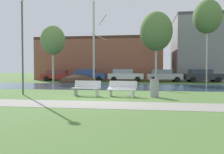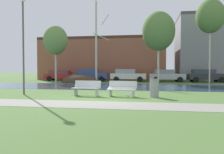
# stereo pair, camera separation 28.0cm
# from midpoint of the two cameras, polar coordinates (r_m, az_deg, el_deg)

# --- Properties ---
(ground_plane) EXTENTS (120.00, 120.00, 0.00)m
(ground_plane) POSITION_cam_midpoint_polar(r_m,az_deg,el_deg) (22.14, 3.01, -2.03)
(ground_plane) COLOR #517538
(paved_path_strip) EXTENTS (60.00, 2.10, 0.01)m
(paved_path_strip) POSITION_cam_midpoint_polar(r_m,az_deg,el_deg) (10.31, -4.73, -6.65)
(paved_path_strip) COLOR gray
(paved_path_strip) RESTS_ON ground
(river_band) EXTENTS (80.00, 7.31, 0.01)m
(river_band) POSITION_cam_midpoint_polar(r_m,az_deg,el_deg) (20.51, 2.49, -2.33)
(river_band) COLOR #284256
(river_band) RESTS_ON ground
(soil_mound) EXTENTS (4.15, 2.82, 1.88)m
(soil_mound) POSITION_cam_midpoint_polar(r_m,az_deg,el_deg) (26.61, -7.57, -1.36)
(soil_mound) COLOR #423021
(soil_mound) RESTS_ON ground
(bench_left) EXTENTS (1.66, 0.76, 0.87)m
(bench_left) POSITION_cam_midpoint_polar(r_m,az_deg,el_deg) (13.54, -5.60, -2.59)
(bench_left) COLOR silver
(bench_left) RESTS_ON ground
(bench_right) EXTENTS (1.66, 0.76, 0.87)m
(bench_right) POSITION_cam_midpoint_polar(r_m,az_deg,el_deg) (13.16, 3.07, -2.72)
(bench_right) COLOR silver
(bench_right) RESTS_ON ground
(trash_bin) EXTENTS (0.51, 0.51, 1.00)m
(trash_bin) POSITION_cam_midpoint_polar(r_m,az_deg,el_deg) (13.05, 10.80, -2.59)
(trash_bin) COLOR gray
(trash_bin) RESTS_ON ground
(seagull) EXTENTS (0.39, 0.15, 0.25)m
(seagull) POSITION_cam_midpoint_polar(r_m,az_deg,el_deg) (12.80, 4.73, -4.39)
(seagull) COLOR white
(seagull) RESTS_ON ground
(streetlamp) EXTENTS (0.32, 0.32, 5.90)m
(streetlamp) POSITION_cam_midpoint_polar(r_m,az_deg,el_deg) (15.34, -20.25, 10.61)
(streetlamp) COLOR #4C4C51
(streetlamp) RESTS_ON ground
(birch_far_left) EXTENTS (2.79, 2.79, 6.54)m
(birch_far_left) POSITION_cam_midpoint_polar(r_m,az_deg,el_deg) (28.21, -13.26, 8.64)
(birch_far_left) COLOR #BCB7A8
(birch_far_left) RESTS_ON ground
(birch_left) EXTENTS (1.63, 3.01, 9.13)m
(birch_left) POSITION_cam_midpoint_polar(r_m,az_deg,el_deg) (26.73, -3.47, 8.64)
(birch_left) COLOR beige
(birch_left) RESTS_ON ground
(birch_center_left) EXTENTS (3.55, 3.55, 7.78)m
(birch_center_left) POSITION_cam_midpoint_polar(r_m,az_deg,el_deg) (26.52, 11.53, 10.83)
(birch_center_left) COLOR beige
(birch_center_left) RESTS_ON ground
(birch_center) EXTENTS (2.99, 2.99, 9.13)m
(birch_center) POSITION_cam_midpoint_polar(r_m,az_deg,el_deg) (27.68, 23.02, 13.41)
(birch_center) COLOR beige
(birch_center) RESTS_ON ground
(parked_van_nearest_red) EXTENTS (4.63, 2.38, 1.36)m
(parked_van_nearest_red) POSITION_cam_midpoint_polar(r_m,az_deg,el_deg) (31.27, -11.80, 0.45)
(parked_van_nearest_red) COLOR maroon
(parked_van_nearest_red) RESTS_ON ground
(parked_sedan_second_blue) EXTENTS (4.35, 2.39, 1.54)m
(parked_sedan_second_blue) POSITION_cam_midpoint_polar(r_m,az_deg,el_deg) (29.44, -4.96, 0.54)
(parked_sedan_second_blue) COLOR #2D4793
(parked_sedan_second_blue) RESTS_ON ground
(parked_hatch_third_white) EXTENTS (4.40, 2.37, 1.52)m
(parked_hatch_third_white) POSITION_cam_midpoint_polar(r_m,az_deg,el_deg) (28.79, 4.02, 0.50)
(parked_hatch_third_white) COLOR silver
(parked_hatch_third_white) RESTS_ON ground
(parked_wagon_fourth_silver) EXTENTS (4.25, 2.38, 1.48)m
(parked_wagon_fourth_silver) POSITION_cam_midpoint_polar(r_m,az_deg,el_deg) (28.60, 13.25, 0.40)
(parked_wagon_fourth_silver) COLOR #B2B5BC
(parked_wagon_fourth_silver) RESTS_ON ground
(parked_suv_fifth_dark) EXTENTS (4.42, 2.26, 1.50)m
(parked_suv_fifth_dark) POSITION_cam_midpoint_polar(r_m,az_deg,el_deg) (29.27, 22.01, 0.36)
(parked_suv_fifth_dark) COLOR #282B30
(parked_suv_fifth_dark) RESTS_ON ground
(building_brick_low) EXTENTS (17.69, 9.30, 5.98)m
(building_brick_low) POSITION_cam_midpoint_polar(r_m,az_deg,el_deg) (36.18, -1.41, 4.27)
(building_brick_low) COLOR brown
(building_brick_low) RESTS_ON ground
(building_grey_warehouse) EXTENTS (10.76, 9.24, 8.77)m
(building_grey_warehouse) POSITION_cam_midpoint_polar(r_m,az_deg,el_deg) (36.61, 24.09, 6.26)
(building_grey_warehouse) COLOR gray
(building_grey_warehouse) RESTS_ON ground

